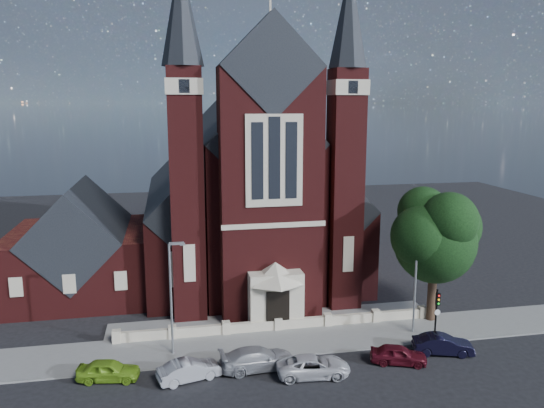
{
  "coord_description": "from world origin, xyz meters",
  "views": [
    {
      "loc": [
        -7.86,
        -31.05,
        17.26
      ],
      "look_at": [
        0.63,
        12.0,
        8.91
      ],
      "focal_mm": 35.0,
      "sensor_mm": 36.0,
      "label": 1
    }
  ],
  "objects_px": {
    "church": "(246,192)",
    "car_white_suv": "(313,366)",
    "traffic_signal": "(437,308)",
    "car_silver_a": "(189,370)",
    "street_lamp_left": "(172,292)",
    "street_lamp_right": "(417,276)",
    "car_lime_van": "(108,370)",
    "street_tree": "(438,238)",
    "car_silver_b": "(258,359)",
    "car_navy": "(443,345)",
    "car_dark_red": "(398,354)",
    "parish_hall": "(80,251)"
  },
  "relations": [
    {
      "from": "car_lime_van",
      "to": "car_silver_b",
      "type": "distance_m",
      "value": 9.51
    },
    {
      "from": "street_lamp_left",
      "to": "car_dark_red",
      "type": "height_order",
      "value": "street_lamp_left"
    },
    {
      "from": "street_lamp_right",
      "to": "street_tree",
      "type": "bearing_deg",
      "value": 34.26
    },
    {
      "from": "church",
      "to": "street_tree",
      "type": "relative_size",
      "value": 3.26
    },
    {
      "from": "street_lamp_left",
      "to": "car_silver_a",
      "type": "relative_size",
      "value": 2.02
    },
    {
      "from": "car_silver_a",
      "to": "car_silver_b",
      "type": "xyz_separation_m",
      "value": [
        4.48,
        0.56,
        0.07
      ]
    },
    {
      "from": "street_lamp_left",
      "to": "street_lamp_right",
      "type": "bearing_deg",
      "value": 0.0
    },
    {
      "from": "street_lamp_left",
      "to": "traffic_signal",
      "type": "xyz_separation_m",
      "value": [
        18.91,
        -1.57,
        -2.02
      ]
    },
    {
      "from": "church",
      "to": "car_white_suv",
      "type": "bearing_deg",
      "value": -87.99
    },
    {
      "from": "traffic_signal",
      "to": "car_silver_b",
      "type": "relative_size",
      "value": 0.8
    },
    {
      "from": "traffic_signal",
      "to": "car_white_suv",
      "type": "bearing_deg",
      "value": -162.98
    },
    {
      "from": "church",
      "to": "traffic_signal",
      "type": "height_order",
      "value": "church"
    },
    {
      "from": "street_lamp_right",
      "to": "car_lime_van",
      "type": "bearing_deg",
      "value": -172.98
    },
    {
      "from": "street_lamp_right",
      "to": "traffic_signal",
      "type": "bearing_deg",
      "value": -59.99
    },
    {
      "from": "street_lamp_left",
      "to": "traffic_signal",
      "type": "relative_size",
      "value": 2.02
    },
    {
      "from": "parish_hall",
      "to": "car_white_suv",
      "type": "xyz_separation_m",
      "value": [
        16.83,
        -18.69,
        -3.35
      ]
    },
    {
      "from": "car_silver_a",
      "to": "car_navy",
      "type": "bearing_deg",
      "value": -104.72
    },
    {
      "from": "car_lime_van",
      "to": "car_white_suv",
      "type": "distance_m",
      "value": 13.01
    },
    {
      "from": "parish_hall",
      "to": "street_tree",
      "type": "height_order",
      "value": "street_tree"
    },
    {
      "from": "street_tree",
      "to": "street_lamp_left",
      "type": "xyz_separation_m",
      "value": [
        -20.51,
        -1.71,
        -2.36
      ]
    },
    {
      "from": "street_lamp_right",
      "to": "car_dark_red",
      "type": "distance_m",
      "value": 6.61
    },
    {
      "from": "car_silver_b",
      "to": "car_white_suv",
      "type": "relative_size",
      "value": 1.06
    },
    {
      "from": "street_lamp_left",
      "to": "street_lamp_right",
      "type": "relative_size",
      "value": 1.0
    },
    {
      "from": "car_lime_van",
      "to": "street_lamp_right",
      "type": "bearing_deg",
      "value": -73.88
    },
    {
      "from": "traffic_signal",
      "to": "car_white_suv",
      "type": "height_order",
      "value": "traffic_signal"
    },
    {
      "from": "parish_hall",
      "to": "car_dark_red",
      "type": "distance_m",
      "value": 29.46
    },
    {
      "from": "street_lamp_left",
      "to": "car_white_suv",
      "type": "xyz_separation_m",
      "value": [
        8.74,
        -4.69,
        -3.94
      ]
    },
    {
      "from": "street_tree",
      "to": "car_navy",
      "type": "xyz_separation_m",
      "value": [
        -2.06,
        -5.22,
        -6.28
      ]
    },
    {
      "from": "car_lime_van",
      "to": "car_silver_b",
      "type": "bearing_deg",
      "value": -83.34
    },
    {
      "from": "church",
      "to": "car_lime_van",
      "type": "xyz_separation_m",
      "value": [
        -12.03,
        -21.66,
        -7.52
      ]
    },
    {
      "from": "car_silver_a",
      "to": "car_dark_red",
      "type": "distance_m",
      "value": 13.93
    },
    {
      "from": "street_tree",
      "to": "car_silver_a",
      "type": "xyz_separation_m",
      "value": [
        -19.61,
        -5.4,
        -6.3
      ]
    },
    {
      "from": "street_tree",
      "to": "car_dark_red",
      "type": "bearing_deg",
      "value": -133.87
    },
    {
      "from": "traffic_signal",
      "to": "car_silver_a",
      "type": "relative_size",
      "value": 1.0
    },
    {
      "from": "street_lamp_right",
      "to": "car_silver_a",
      "type": "relative_size",
      "value": 2.02
    },
    {
      "from": "street_lamp_right",
      "to": "car_white_suv",
      "type": "height_order",
      "value": "street_lamp_right"
    },
    {
      "from": "church",
      "to": "car_silver_b",
      "type": "height_order",
      "value": "church"
    },
    {
      "from": "street_lamp_right",
      "to": "car_silver_b",
      "type": "xyz_separation_m",
      "value": [
        -12.62,
        -3.13,
        -3.87
      ]
    },
    {
      "from": "street_tree",
      "to": "street_lamp_left",
      "type": "height_order",
      "value": "street_tree"
    },
    {
      "from": "street_tree",
      "to": "car_dark_red",
      "type": "relative_size",
      "value": 2.84
    },
    {
      "from": "car_white_suv",
      "to": "car_silver_a",
      "type": "bearing_deg",
      "value": 87.83
    },
    {
      "from": "church",
      "to": "car_lime_van",
      "type": "height_order",
      "value": "church"
    },
    {
      "from": "church",
      "to": "traffic_signal",
      "type": "relative_size",
      "value": 8.72
    },
    {
      "from": "street_tree",
      "to": "car_dark_red",
      "type": "distance_m",
      "value": 10.37
    },
    {
      "from": "street_lamp_left",
      "to": "car_lime_van",
      "type": "relative_size",
      "value": 2.07
    },
    {
      "from": "car_silver_b",
      "to": "car_navy",
      "type": "height_order",
      "value": "car_silver_b"
    },
    {
      "from": "traffic_signal",
      "to": "car_lime_van",
      "type": "bearing_deg",
      "value": -177.15
    },
    {
      "from": "car_dark_red",
      "to": "car_navy",
      "type": "relative_size",
      "value": 0.91
    },
    {
      "from": "church",
      "to": "car_navy",
      "type": "distance_m",
      "value": 25.91
    },
    {
      "from": "car_lime_van",
      "to": "car_white_suv",
      "type": "height_order",
      "value": "car_lime_van"
    }
  ]
}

